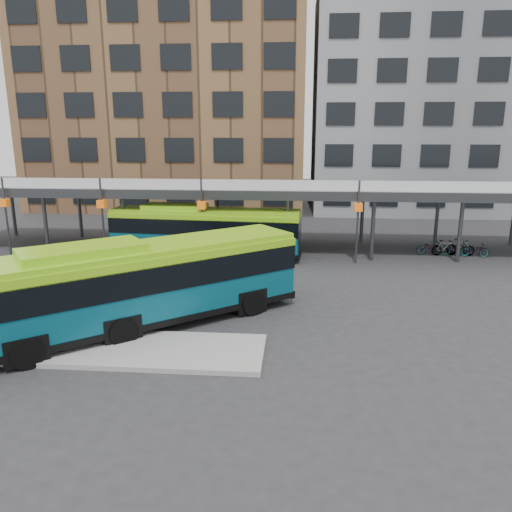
{
  "coord_description": "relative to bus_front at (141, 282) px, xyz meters",
  "views": [
    {
      "loc": [
        2.55,
        -18.75,
        7.63
      ],
      "look_at": [
        0.66,
        3.91,
        1.8
      ],
      "focal_mm": 35.0,
      "sensor_mm": 36.0,
      "label": 1
    }
  ],
  "objects": [
    {
      "name": "ground",
      "position": [
        3.45,
        0.72,
        -1.85
      ],
      "size": [
        120.0,
        120.0,
        0.0
      ],
      "primitive_type": "plane",
      "color": "#28282B",
      "rests_on": "ground"
    },
    {
      "name": "boarding_island",
      "position": [
        -2.05,
        -2.28,
        -1.76
      ],
      "size": [
        14.0,
        3.0,
        0.18
      ],
      "primitive_type": "cube",
      "color": "gray",
      "rests_on": "ground"
    },
    {
      "name": "canopy",
      "position": [
        3.39,
        13.59,
        2.05
      ],
      "size": [
        40.0,
        6.53,
        4.8
      ],
      "color": "#999B9E",
      "rests_on": "ground"
    },
    {
      "name": "building_brick",
      "position": [
        -6.55,
        32.72,
        9.15
      ],
      "size": [
        26.0,
        14.0,
        22.0
      ],
      "primitive_type": "cube",
      "color": "brown",
      "rests_on": "ground"
    },
    {
      "name": "building_grey",
      "position": [
        19.45,
        32.72,
        8.15
      ],
      "size": [
        24.0,
        14.0,
        20.0
      ],
      "primitive_type": "cube",
      "color": "slate",
      "rests_on": "ground"
    },
    {
      "name": "bus_front",
      "position": [
        0.0,
        0.0,
        0.0
      ],
      "size": [
        11.82,
        10.16,
        3.56
      ],
      "rotation": [
        0.0,
        0.0,
        0.67
      ],
      "color": "#08495B",
      "rests_on": "ground"
    },
    {
      "name": "bus_rear",
      "position": [
        0.43,
        11.4,
        -0.21
      ],
      "size": [
        11.61,
        3.29,
        3.16
      ],
      "rotation": [
        0.0,
        0.0,
        -0.08
      ],
      "color": "#08495B",
      "rests_on": "ground"
    },
    {
      "name": "pedestrian",
      "position": [
        -4.45,
        -2.22,
        -0.81
      ],
      "size": [
        0.52,
        0.69,
        1.7
      ],
      "rotation": [
        0.0,
        0.0,
        1.38
      ],
      "color": "black",
      "rests_on": "boarding_island"
    },
    {
      "name": "bike_rack",
      "position": [
        15.65,
        12.79,
        -1.39
      ],
      "size": [
        4.29,
        1.27,
        0.99
      ],
      "color": "slate",
      "rests_on": "ground"
    }
  ]
}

